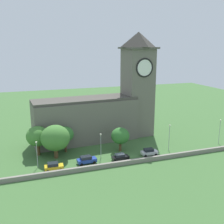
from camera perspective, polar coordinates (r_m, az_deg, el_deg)
name	(u,v)px	position (r m, az deg, el deg)	size (l,w,h in m)	color
ground_plane	(106,140)	(80.77, -1.38, -5.87)	(200.00, 200.00, 0.00)	#3D6633
church	(106,106)	(79.70, -1.38, 1.29)	(36.78, 11.56, 31.23)	#666056
quay_barrier	(129,162)	(64.81, 3.55, -10.54)	(59.36, 0.70, 1.04)	gray
car_yellow	(54,167)	(62.88, -12.23, -11.22)	(4.23, 2.43, 1.88)	gold
car_blue	(87,160)	(65.22, -5.39, -10.01)	(4.68, 2.45, 1.85)	#233D9E
car_black	(120,157)	(66.63, 1.76, -9.50)	(4.15, 2.10, 1.67)	black
car_white	(149,152)	(70.08, 7.87, -8.36)	(4.27, 2.24, 1.82)	silver
streetlamp_west_end	(37,150)	(64.07, -15.64, -7.71)	(0.44, 0.44, 6.29)	#9EA0A5
streetlamp_west_mid	(101,141)	(66.87, -2.39, -6.24)	(0.44, 0.44, 6.35)	#9EA0A5
streetlamp_central	(169,133)	(73.08, 12.04, -4.40)	(0.44, 0.44, 7.12)	#9EA0A5
streetlamp_east_mid	(220,128)	(81.88, 21.85, -3.12)	(0.44, 0.44, 7.14)	#9EA0A5
tree_by_tower	(38,136)	(70.58, -15.47, -4.96)	(5.65, 5.65, 7.69)	brown
tree_churchyard	(65,134)	(71.35, -9.89, -4.69)	(4.47, 4.47, 6.88)	brown
tree_riverside_west	(120,136)	(71.10, 1.76, -5.08)	(4.82, 4.82, 6.40)	brown
tree_riverside_east	(55,138)	(67.93, -11.89, -5.41)	(7.12, 7.12, 8.43)	brown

